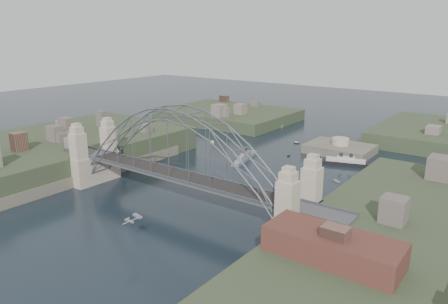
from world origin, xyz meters
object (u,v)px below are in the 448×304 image
(naval_cruiser_far, at_px, (268,128))
(fort_island, at_px, (339,154))
(bridge, at_px, (178,159))
(naval_cruiser_near, at_px, (245,158))
(wharf_shed, at_px, (333,246))
(ocean_liner, at_px, (346,163))

(naval_cruiser_far, bearing_deg, fort_island, -23.82)
(fort_island, bearing_deg, bridge, -99.73)
(fort_island, xyz_separation_m, naval_cruiser_near, (-21.98, -27.18, 1.15))
(wharf_shed, bearing_deg, bridge, 162.35)
(wharf_shed, bearing_deg, naval_cruiser_far, 125.24)
(bridge, height_order, fort_island, bridge)
(wharf_shed, xyz_separation_m, naval_cruiser_near, (-53.98, 56.82, -9.20))
(bridge, bearing_deg, ocean_liner, 71.50)
(bridge, distance_m, wharf_shed, 46.23)
(wharf_shed, relative_size, naval_cruiser_near, 1.15)
(bridge, xyz_separation_m, wharf_shed, (44.00, -14.00, -2.32))
(naval_cruiser_near, bearing_deg, bridge, -76.88)
(naval_cruiser_far, relative_size, ocean_liner, 0.75)
(wharf_shed, bearing_deg, fort_island, 110.85)
(wharf_shed, height_order, naval_cruiser_near, wharf_shed)
(wharf_shed, bearing_deg, ocean_liner, 109.25)
(ocean_liner, bearing_deg, naval_cruiser_far, 147.07)
(naval_cruiser_near, bearing_deg, fort_island, 51.05)
(wharf_shed, bearing_deg, naval_cruiser_near, 133.53)
(fort_island, bearing_deg, naval_cruiser_near, -128.95)
(naval_cruiser_near, distance_m, ocean_liner, 32.46)
(wharf_shed, relative_size, ocean_liner, 0.92)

